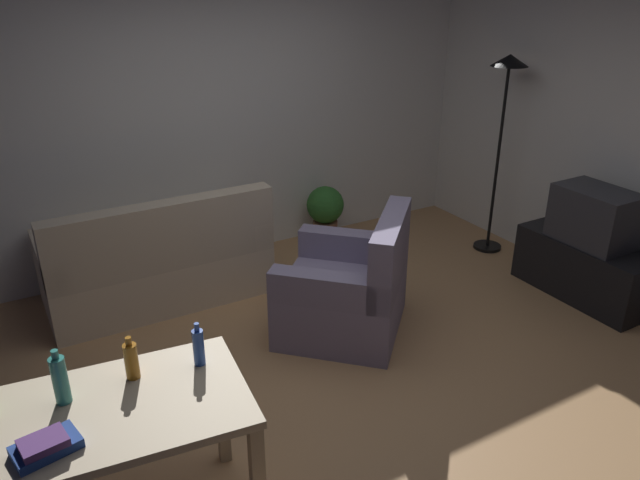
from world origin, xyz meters
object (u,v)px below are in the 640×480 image
at_px(desk, 110,429).
at_px(book_stack, 45,446).
at_px(bottle_amber, 131,360).
at_px(couch, 158,265).
at_px(bottle_blue, 199,347).
at_px(potted_plant, 325,211).
at_px(armchair, 350,290).
at_px(bottle_tall, 60,379).
at_px(tv_stand, 584,269).
at_px(tv, 595,216).
at_px(torchiere_lamp, 505,101).

bearing_deg(desk, book_stack, -143.57).
bearing_deg(bottle_amber, couch, 72.06).
bearing_deg(bottle_blue, desk, -166.51).
bearing_deg(potted_plant, book_stack, -136.62).
bearing_deg(book_stack, bottle_amber, 36.90).
height_order(armchair, bottle_blue, bottle_blue).
distance_m(bottle_tall, bottle_blue, 0.61).
height_order(tv_stand, armchair, armchair).
height_order(bottle_tall, book_stack, bottle_tall).
distance_m(desk, book_stack, 0.33).
xyz_separation_m(armchair, bottle_blue, (-1.44, -0.93, 0.54)).
relative_size(potted_plant, book_stack, 2.11).
distance_m(tv, torchiere_lamp, 1.29).
bearing_deg(book_stack, armchair, 28.87).
relative_size(bottle_tall, bottle_blue, 1.18).
distance_m(tv_stand, book_stack, 4.18).
height_order(armchair, bottle_tall, bottle_tall).
bearing_deg(armchair, tv_stand, 119.59).
relative_size(couch, bottle_tall, 6.56).
relative_size(couch, tv, 2.86).
bearing_deg(bottle_amber, bottle_blue, -9.91).
distance_m(desk, bottle_blue, 0.51).
xyz_separation_m(armchair, bottle_tall, (-2.05, -0.90, 0.55)).
bearing_deg(bottle_amber, desk, -134.16).
relative_size(torchiere_lamp, bottle_blue, 8.12).
height_order(tv, bottle_blue, bottle_blue).
distance_m(couch, potted_plant, 1.76).
distance_m(tv, bottle_blue, 3.41).
xyz_separation_m(bottle_amber, book_stack, (-0.42, -0.31, -0.06)).
distance_m(couch, bottle_amber, 2.20).
bearing_deg(potted_plant, desk, -135.52).
bearing_deg(tv_stand, bottle_blue, 97.00).
bearing_deg(desk, tv_stand, 14.08).
distance_m(couch, tv, 3.47).
distance_m(tv_stand, bottle_amber, 3.74).
distance_m(tv_stand, bottle_blue, 3.46).
bearing_deg(book_stack, bottle_tall, 68.92).
xyz_separation_m(couch, bottle_tall, (-0.96, -2.05, 0.57)).
bearing_deg(torchiere_lamp, bottle_amber, -158.71).
relative_size(potted_plant, bottle_amber, 2.65).
height_order(torchiere_lamp, bottle_blue, torchiere_lamp).
bearing_deg(bottle_amber, tv_stand, 5.62).
distance_m(bottle_tall, bottle_amber, 0.31).
distance_m(couch, armchair, 1.58).
relative_size(tv, potted_plant, 1.05).
bearing_deg(potted_plant, torchiere_lamp, -35.10).
relative_size(tv, torchiere_lamp, 0.33).
bearing_deg(couch, bottle_tall, 64.88).
height_order(torchiere_lamp, potted_plant, torchiere_lamp).
distance_m(desk, bottle_tall, 0.30).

